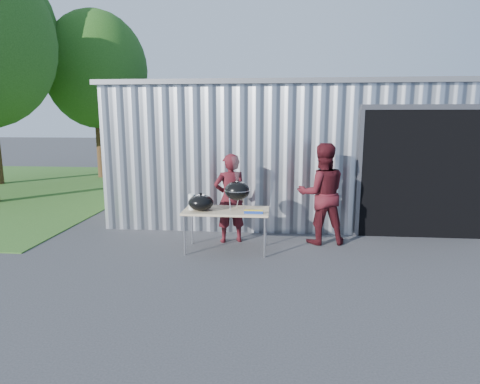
# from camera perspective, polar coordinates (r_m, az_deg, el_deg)

# --- Properties ---
(ground) EXTENTS (80.00, 80.00, 0.00)m
(ground) POSITION_cam_1_polar(r_m,az_deg,el_deg) (6.76, 1.25, -9.84)
(ground) COLOR #323235
(building) EXTENTS (8.20, 6.20, 3.10)m
(building) POSITION_cam_1_polar(r_m,az_deg,el_deg) (10.95, 7.83, 6.18)
(building) COLOR silver
(building) RESTS_ON ground
(tree_far) EXTENTS (3.83, 3.83, 6.34)m
(tree_far) POSITION_cam_1_polar(r_m,az_deg,el_deg) (16.91, -19.74, 15.95)
(tree_far) COLOR #442D19
(tree_far) RESTS_ON ground
(folding_table) EXTENTS (1.50, 0.75, 0.75)m
(folding_table) POSITION_cam_1_polar(r_m,az_deg,el_deg) (7.10, -1.95, -2.85)
(folding_table) COLOR tan
(folding_table) RESTS_ON ground
(kettle_grill) EXTENTS (0.45, 0.45, 0.94)m
(kettle_grill) POSITION_cam_1_polar(r_m,az_deg,el_deg) (7.02, -0.41, 0.81)
(kettle_grill) COLOR black
(kettle_grill) RESTS_ON folding_table
(grill_lid) EXTENTS (0.44, 0.44, 0.32)m
(grill_lid) POSITION_cam_1_polar(r_m,az_deg,el_deg) (7.03, -5.57, -1.49)
(grill_lid) COLOR black
(grill_lid) RESTS_ON folding_table
(paper_towels) EXTENTS (0.12, 0.12, 0.28)m
(paper_towels) POSITION_cam_1_polar(r_m,az_deg,el_deg) (7.11, -6.85, -1.40)
(paper_towels) COLOR white
(paper_towels) RESTS_ON folding_table
(white_tub) EXTENTS (0.20, 0.15, 0.10)m
(white_tub) POSITION_cam_1_polar(r_m,az_deg,el_deg) (7.37, -5.99, -1.67)
(white_tub) COLOR white
(white_tub) RESTS_ON folding_table
(foil_box) EXTENTS (0.32, 0.06, 0.06)m
(foil_box) POSITION_cam_1_polar(r_m,az_deg,el_deg) (6.80, 1.93, -2.84)
(foil_box) COLOR navy
(foil_box) RESTS_ON folding_table
(person_cook) EXTENTS (0.72, 0.58, 1.70)m
(person_cook) POSITION_cam_1_polar(r_m,az_deg,el_deg) (7.58, -1.40, -0.91)
(person_cook) COLOR #451017
(person_cook) RESTS_ON ground
(person_bystander) EXTENTS (1.01, 0.84, 1.89)m
(person_bystander) POSITION_cam_1_polar(r_m,az_deg,el_deg) (7.65, 11.55, -0.26)
(person_bystander) COLOR #451017
(person_bystander) RESTS_ON ground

